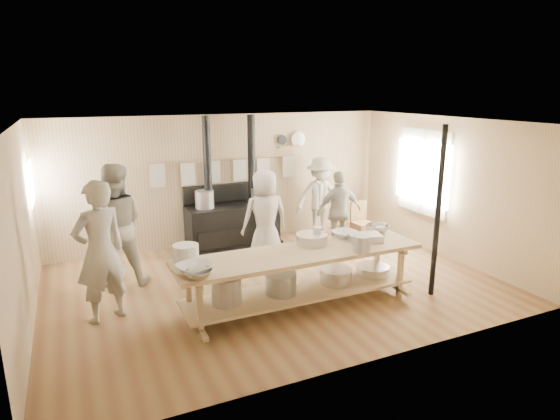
{
  "coord_description": "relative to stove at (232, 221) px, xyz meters",
  "views": [
    {
      "loc": [
        -2.84,
        -6.47,
        3.08
      ],
      "look_at": [
        0.18,
        0.2,
        1.18
      ],
      "focal_mm": 30.0,
      "sensor_mm": 36.0,
      "label": 1
    }
  ],
  "objects": [
    {
      "name": "chair",
      "position": [
        2.54,
        -0.87,
        -0.27
      ],
      "size": [
        0.42,
        0.42,
        0.84
      ],
      "rotation": [
        0.0,
        0.0,
        0.08
      ],
      "color": "brown",
      "rests_on": "ground"
    },
    {
      "name": "roasting_pan",
      "position": [
        1.11,
        -2.99,
        0.38
      ],
      "size": [
        0.54,
        0.43,
        0.11
      ],
      "primitive_type": "cube",
      "rotation": [
        0.0,
        0.0,
        -0.23
      ],
      "color": "#B2B2B7",
      "rests_on": "prep_table"
    },
    {
      "name": "left_opening",
      "position": [
        -3.44,
        -0.12,
        1.08
      ],
      "size": [
        0.0,
        0.9,
        0.9
      ],
      "color": "white",
      "rests_on": "ground"
    },
    {
      "name": "cook_left",
      "position": [
        -2.29,
        -1.07,
        0.47
      ],
      "size": [
        1.05,
        0.86,
        1.98
      ],
      "primitive_type": "imported",
      "rotation": [
        0.0,
        0.0,
        3.02
      ],
      "color": "#B1AC9D",
      "rests_on": "ground"
    },
    {
      "name": "cook_by_window",
      "position": [
        1.93,
        -0.17,
        0.33
      ],
      "size": [
        1.18,
        0.79,
        1.71
      ],
      "primitive_type": "imported",
      "rotation": [
        0.0,
        0.0,
        -0.14
      ],
      "color": "#B1AC9D",
      "rests_on": "ground"
    },
    {
      "name": "towel_rail",
      "position": [
        0.01,
        0.28,
        1.04
      ],
      "size": [
        3.0,
        0.04,
        0.47
      ],
      "color": "tan",
      "rests_on": "ground"
    },
    {
      "name": "room_shell",
      "position": [
        0.01,
        -2.12,
        1.1
      ],
      "size": [
        7.0,
        7.0,
        7.0
      ],
      "color": "tan",
      "rests_on": "ground"
    },
    {
      "name": "stove",
      "position": [
        0.0,
        0.0,
        0.0
      ],
      "size": [
        1.9,
        0.75,
        2.6
      ],
      "color": "black",
      "rests_on": "ground"
    },
    {
      "name": "mixing_bowl_large",
      "position": [
        0.32,
        -2.77,
        0.4
      ],
      "size": [
        0.54,
        0.54,
        0.15
      ],
      "primitive_type": "cylinder",
      "rotation": [
        0.0,
        0.0,
        -0.16
      ],
      "color": "silver",
      "rests_on": "prep_table"
    },
    {
      "name": "pitcher",
      "position": [
        0.46,
        -2.69,
        0.44
      ],
      "size": [
        0.18,
        0.18,
        0.22
      ],
      "primitive_type": "cylinder",
      "rotation": [
        0.0,
        0.0,
        -0.36
      ],
      "color": "white",
      "rests_on": "prep_table"
    },
    {
      "name": "cook_center",
      "position": [
        0.25,
        -1.15,
        0.34
      ],
      "size": [
        0.87,
        0.59,
        1.72
      ],
      "primitive_type": "imported",
      "rotation": [
        0.0,
        0.0,
        3.09
      ],
      "color": "#B1AC9D",
      "rests_on": "ground"
    },
    {
      "name": "bowl_steel_a",
      "position": [
        -1.54,
        -3.35,
        0.38
      ],
      "size": [
        0.47,
        0.47,
        0.1
      ],
      "primitive_type": "imported",
      "rotation": [
        0.0,
        0.0,
        0.83
      ],
      "color": "silver",
      "rests_on": "prep_table"
    },
    {
      "name": "support_post",
      "position": [
        2.06,
        -3.47,
        0.78
      ],
      "size": [
        0.08,
        0.08,
        2.6
      ],
      "primitive_type": "cylinder",
      "color": "black",
      "rests_on": "ground"
    },
    {
      "name": "bowl_steel_b",
      "position": [
        1.56,
        -2.69,
        0.39
      ],
      "size": [
        0.46,
        0.46,
        0.12
      ],
      "primitive_type": "imported",
      "rotation": [
        0.0,
        0.0,
        3.38
      ],
      "color": "silver",
      "rests_on": "prep_table"
    },
    {
      "name": "ground",
      "position": [
        0.01,
        -2.12,
        -0.52
      ],
      "size": [
        7.0,
        7.0,
        0.0
      ],
      "primitive_type": "plane",
      "color": "brown",
      "rests_on": "ground"
    },
    {
      "name": "prep_table",
      "position": [
        -0.0,
        -3.02,
        -0.0
      ],
      "size": [
        3.6,
        0.9,
        0.85
      ],
      "color": "tan",
      "rests_on": "ground"
    },
    {
      "name": "bucket_galv",
      "position": [
        0.81,
        -3.35,
        0.44
      ],
      "size": [
        0.32,
        0.32,
        0.23
      ],
      "primitive_type": "cylinder",
      "rotation": [
        0.0,
        0.0,
        0.38
      ],
      "color": "gray",
      "rests_on": "prep_table"
    },
    {
      "name": "bowl_white_b",
      "position": [
        0.95,
        -2.69,
        0.38
      ],
      "size": [
        0.44,
        0.44,
        0.09
      ],
      "primitive_type": "imported",
      "rotation": [
        0.0,
        0.0,
        1.75
      ],
      "color": "white",
      "rests_on": "prep_table"
    },
    {
      "name": "deep_bowl_enamel",
      "position": [
        -1.54,
        -2.69,
        0.44
      ],
      "size": [
        0.43,
        0.43,
        0.22
      ],
      "primitive_type": "cylinder",
      "rotation": [
        0.0,
        0.0,
        -0.3
      ],
      "color": "white",
      "rests_on": "prep_table"
    },
    {
      "name": "bowl_white_a",
      "position": [
        -1.54,
        -3.16,
        0.38
      ],
      "size": [
        0.57,
        0.57,
        0.11
      ],
      "primitive_type": "imported",
      "rotation": [
        0.0,
        0.0,
        0.35
      ],
      "color": "white",
      "rests_on": "prep_table"
    },
    {
      "name": "window_right",
      "position": [
        3.48,
        -1.52,
        0.98
      ],
      "size": [
        0.09,
        1.5,
        1.65
      ],
      "color": "beige",
      "rests_on": "ground"
    },
    {
      "name": "cook_far_left",
      "position": [
        -2.59,
        -2.25,
        0.46
      ],
      "size": [
        0.84,
        0.7,
        1.96
      ],
      "primitive_type": "imported",
      "rotation": [
        0.0,
        0.0,
        3.52
      ],
      "color": "#B1AC9D",
      "rests_on": "ground"
    },
    {
      "name": "back_wall_shelf",
      "position": [
        1.47,
        0.32,
        1.48
      ],
      "size": [
        0.63,
        0.14,
        0.32
      ],
      "color": "tan",
      "rests_on": "ground"
    },
    {
      "name": "cook_right",
      "position": [
        1.82,
        -1.1,
        0.27
      ],
      "size": [
        0.95,
        0.46,
        1.57
      ],
      "primitive_type": "imported",
      "rotation": [
        0.0,
        0.0,
        3.06
      ],
      "color": "#B1AC9D",
      "rests_on": "ground"
    }
  ]
}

